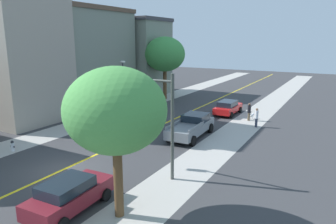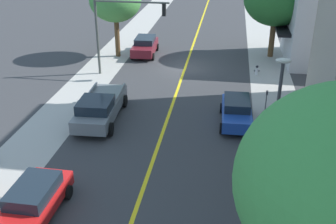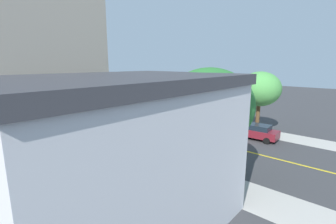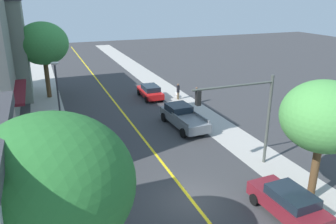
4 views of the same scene
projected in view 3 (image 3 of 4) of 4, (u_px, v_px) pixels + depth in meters
The scene contains 22 objects.
ground_plane at pixel (209, 142), 24.01m from camera, with size 140.00×140.00×0.00m, color #38383A.
sidewalk_left at pixel (162, 163), 18.96m from camera, with size 3.21×126.00×0.01m, color #ADA8A0.
sidewalk_right at pixel (239, 128), 29.06m from camera, with size 3.21×126.00×0.01m, color #ADA8A0.
road_centerline_stripe at pixel (209, 142), 24.01m from camera, with size 0.20×126.00×0.00m, color yellow.
corner_shop_building at pixel (121, 155), 10.88m from camera, with size 11.63×7.77×7.28m.
brick_apartment_block at pixel (26, 63), 17.14m from camera, with size 9.17×7.73×15.62m.
street_tree_left_near at pixel (41, 76), 33.90m from camera, with size 5.41×5.41×8.34m.
street_tree_right_corner at pixel (260, 89), 26.14m from camera, with size 4.49×4.49×6.94m.
street_tree_left_far at pixel (209, 106), 14.82m from camera, with size 5.58×5.58×7.56m.
fire_hydrant at pixel (164, 152), 20.15m from camera, with size 0.44×0.24×0.80m.
parking_meter at pixel (115, 133), 24.12m from camera, with size 0.12×0.18×1.32m.
traffic_light_mast at pixel (215, 94), 28.20m from camera, with size 5.76×0.32×6.20m.
street_lamp at pixel (80, 99), 28.30m from camera, with size 0.70×0.36×5.78m.
red_sedan_right_curb at pixel (122, 106), 39.64m from camera, with size 2.06×4.53×1.50m.
maroon_sedan_right_curb at pixel (256, 131), 24.75m from camera, with size 2.24×4.55×1.59m.
blue_sedan_left_curb at pixel (117, 126), 26.98m from camera, with size 2.06×4.29×1.54m.
grey_pickup_truck at pixel (161, 113), 33.62m from camera, with size 2.57×6.01×1.76m.
pedestrian_white_shirt at pixel (154, 104), 40.16m from camera, with size 0.30×0.30×1.80m.
pedestrian_yellow_shirt at pixel (79, 126), 26.32m from camera, with size 0.37×0.37×1.82m.
pedestrian_black_shirt at pixel (140, 104), 40.59m from camera, with size 0.33×0.33×1.79m.
pedestrian_teal_shirt at pixel (91, 125), 26.96m from camera, with size 0.36×0.36×1.79m.
small_dog at pixel (138, 107), 41.24m from camera, with size 0.38×0.78×0.58m.
Camera 3 is at (-19.83, -12.21, 7.77)m, focal length 25.36 mm.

